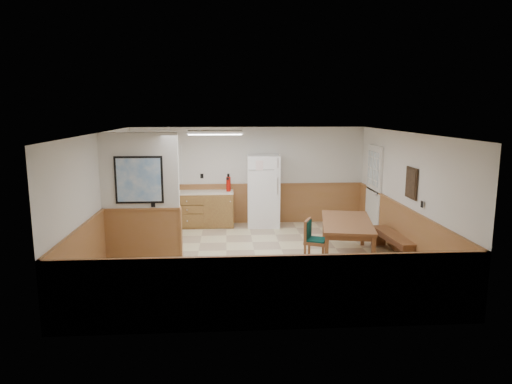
{
  "coord_description": "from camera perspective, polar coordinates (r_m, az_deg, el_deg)",
  "views": [
    {
      "loc": [
        -0.56,
        -8.7,
        2.93
      ],
      "look_at": [
        0.03,
        0.4,
        1.28
      ],
      "focal_mm": 32.0,
      "sensor_mm": 36.0,
      "label": 1
    }
  ],
  "objects": [
    {
      "name": "fluorescent_fixture",
      "position": [
        10.02,
        -5.12,
        7.42
      ],
      "size": [
        1.2,
        0.3,
        0.09
      ],
      "color": "silver",
      "rests_on": "ceiling"
    },
    {
      "name": "dining_bench",
      "position": [
        9.7,
        16.79,
        -5.69
      ],
      "size": [
        0.46,
        1.55,
        0.45
      ],
      "rotation": [
        0.0,
        0.0,
        0.08
      ],
      "color": "brown",
      "rests_on": "ground"
    },
    {
      "name": "right_wall",
      "position": [
        9.55,
        18.24,
        -0.42
      ],
      "size": [
        0.02,
        6.0,
        2.5
      ],
      "primitive_type": "cube",
      "color": "silver",
      "rests_on": "ground"
    },
    {
      "name": "kitchen_counter",
      "position": [
        11.66,
        -6.81,
        -2.06
      ],
      "size": [
        2.2,
        0.61,
        1.0
      ],
      "color": "olive",
      "rests_on": "ground"
    },
    {
      "name": "left_wall",
      "position": [
        9.19,
        -19.04,
        -0.86
      ],
      "size": [
        0.02,
        6.0,
        2.5
      ],
      "primitive_type": "cube",
      "color": "silver",
      "rests_on": "ground"
    },
    {
      "name": "partition_wall",
      "position": [
        9.21,
        -14.22,
        -0.7
      ],
      "size": [
        1.5,
        0.2,
        2.5
      ],
      "color": "silver",
      "rests_on": "ground"
    },
    {
      "name": "wall_painting",
      "position": [
        9.21,
        18.84,
        1.07
      ],
      "size": [
        0.04,
        0.5,
        0.6
      ],
      "color": "black",
      "rests_on": "right_wall"
    },
    {
      "name": "refrigerator",
      "position": [
        11.55,
        0.94,
        0.15
      ],
      "size": [
        0.83,
        0.74,
        1.82
      ],
      "rotation": [
        0.0,
        0.0,
        -0.04
      ],
      "color": "white",
      "rests_on": "ground"
    },
    {
      "name": "dining_chair",
      "position": [
        8.92,
        7.02,
        -5.68
      ],
      "size": [
        0.67,
        0.57,
        0.85
      ],
      "rotation": [
        0.0,
        0.0,
        -0.41
      ],
      "color": "brown",
      "rests_on": "ground"
    },
    {
      "name": "dining_table",
      "position": [
        9.29,
        11.29,
        -4.11
      ],
      "size": [
        1.3,
        2.06,
        0.75
      ],
      "rotation": [
        0.0,
        0.0,
        -0.19
      ],
      "color": "brown",
      "rests_on": "ground"
    },
    {
      "name": "ceiling",
      "position": [
        8.73,
        -0.03,
        7.41
      ],
      "size": [
        6.0,
        6.0,
        0.02
      ],
      "primitive_type": "cube",
      "color": "silver",
      "rests_on": "back_wall"
    },
    {
      "name": "back_wall",
      "position": [
        11.83,
        -0.96,
        2.07
      ],
      "size": [
        6.0,
        0.02,
        2.5
      ],
      "primitive_type": "cube",
      "color": "silver",
      "rests_on": "ground"
    },
    {
      "name": "kitchen_window",
      "position": [
        11.86,
        -11.16,
        3.36
      ],
      "size": [
        0.8,
        0.04,
        1.0
      ],
      "color": "silver",
      "rests_on": "back_wall"
    },
    {
      "name": "fire_extinguisher",
      "position": [
        11.52,
        -3.46,
        1.06
      ],
      "size": [
        0.14,
        0.14,
        0.45
      ],
      "rotation": [
        0.0,
        0.0,
        0.25
      ],
      "color": "#AA1009",
      "rests_on": "kitchen_counter"
    },
    {
      "name": "wainscot_back",
      "position": [
        11.94,
        -0.95,
        -1.51
      ],
      "size": [
        6.0,
        0.04,
        1.0
      ],
      "primitive_type": "cube",
      "color": "#99633D",
      "rests_on": "ground"
    },
    {
      "name": "soap_bottle",
      "position": [
        11.68,
        -12.41,
        0.57
      ],
      "size": [
        0.09,
        0.09,
        0.24
      ],
      "primitive_type": "cylinder",
      "rotation": [
        0.0,
        0.0,
        -0.25
      ],
      "color": "#167C28",
      "rests_on": "kitchen_counter"
    },
    {
      "name": "ground",
      "position": [
        9.2,
        -0.03,
        -8.34
      ],
      "size": [
        6.0,
        6.0,
        0.0
      ],
      "primitive_type": "plane",
      "color": "beige",
      "rests_on": "ground"
    },
    {
      "name": "wainscot_left",
      "position": [
        9.35,
        -18.65,
        -5.38
      ],
      "size": [
        0.04,
        6.0,
        1.0
      ],
      "primitive_type": "cube",
      "color": "#99633D",
      "rests_on": "ground"
    },
    {
      "name": "wainscot_right",
      "position": [
        9.7,
        17.89,
        -4.78
      ],
      "size": [
        0.04,
        6.0,
        1.0
      ],
      "primitive_type": "cube",
      "color": "#99633D",
      "rests_on": "ground"
    },
    {
      "name": "exterior_door",
      "position": [
        11.33,
        14.47,
        0.36
      ],
      "size": [
        0.07,
        1.02,
        2.15
      ],
      "color": "silver",
      "rests_on": "ground"
    }
  ]
}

